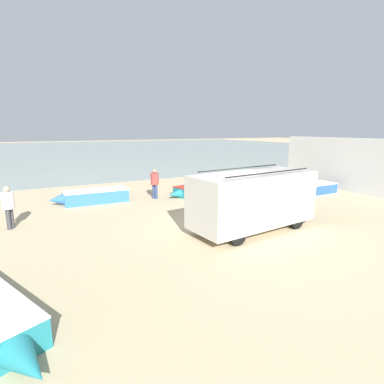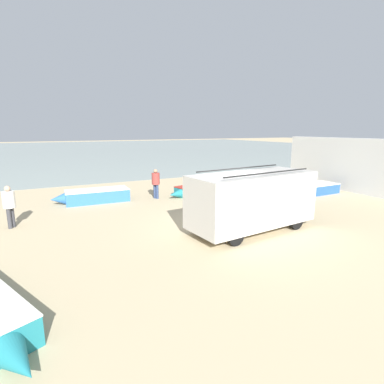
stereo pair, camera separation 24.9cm
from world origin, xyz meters
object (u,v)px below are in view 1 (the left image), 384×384
at_px(fisherman_1, 294,187).
at_px(fisherman_2, 155,181).
at_px(parked_van, 254,199).
at_px(fisherman_0, 8,204).
at_px(fishing_rowboat_0, 93,196).
at_px(fishing_rowboat_2, 301,189).
at_px(fishing_rowboat_1, 200,189).

relative_size(fisherman_1, fisherman_2, 1.05).
distance_m(parked_van, fisherman_2, 7.04).
relative_size(fisherman_0, fisherman_1, 0.97).
xyz_separation_m(fishing_rowboat_0, fisherman_1, (8.67, -5.92, 0.72)).
bearing_deg(fishing_rowboat_2, fisherman_1, 34.86).
bearing_deg(fishing_rowboat_0, fisherman_2, 169.07).
relative_size(fishing_rowboat_0, fishing_rowboat_2, 0.75).
distance_m(fisherman_1, fisherman_2, 7.48).
bearing_deg(fishing_rowboat_2, fisherman_2, -21.40).
distance_m(fishing_rowboat_0, fishing_rowboat_2, 12.17).
height_order(fishing_rowboat_2, fisherman_1, fisherman_1).
distance_m(parked_van, fishing_rowboat_0, 9.01).
distance_m(fishing_rowboat_1, fishing_rowboat_2, 6.19).
relative_size(fishing_rowboat_0, fisherman_1, 2.26).
relative_size(fishing_rowboat_1, fisherman_1, 2.52).
height_order(fisherman_0, fisherman_2, fisherman_0).
relative_size(parked_van, fishing_rowboat_2, 1.00).
bearing_deg(fishing_rowboat_1, fishing_rowboat_0, -22.94).
xyz_separation_m(fishing_rowboat_0, fisherman_2, (3.28, -0.74, 0.67)).
distance_m(parked_van, fisherman_1, 4.31).
distance_m(fishing_rowboat_0, fisherman_0, 4.85).
distance_m(fishing_rowboat_0, fisherman_1, 10.52).
distance_m(fishing_rowboat_1, fisherman_2, 2.97).
distance_m(fishing_rowboat_2, fisherman_0, 15.30).
distance_m(fishing_rowboat_0, fisherman_2, 3.42).
relative_size(parked_van, fisherman_0, 3.10).
relative_size(fisherman_0, fisherman_2, 1.02).
xyz_separation_m(parked_van, fisherman_2, (-1.44, 6.89, -0.23)).
relative_size(parked_van, fisherman_1, 3.00).
xyz_separation_m(fisherman_0, fisherman_1, (12.38, -2.87, 0.04)).
height_order(fishing_rowboat_0, fishing_rowboat_2, fishing_rowboat_0).
relative_size(fishing_rowboat_0, fisherman_2, 2.37).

